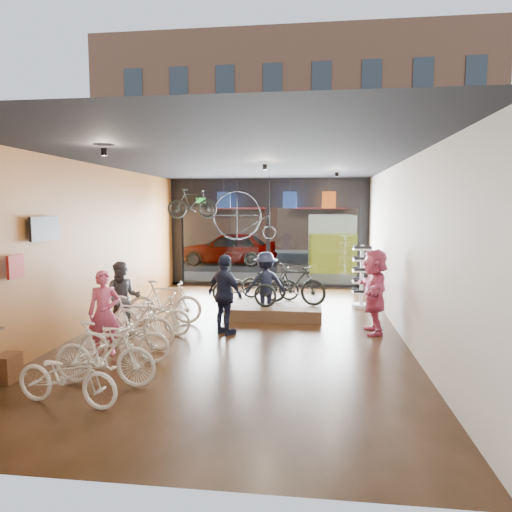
% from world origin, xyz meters
% --- Properties ---
extents(ground_plane, '(7.00, 12.00, 0.04)m').
position_xyz_m(ground_plane, '(0.00, 0.00, -0.02)').
color(ground_plane, black).
rests_on(ground_plane, ground).
extents(ceiling, '(7.00, 12.00, 0.04)m').
position_xyz_m(ceiling, '(0.00, 0.00, 3.82)').
color(ceiling, black).
rests_on(ceiling, ground).
extents(wall_left, '(0.04, 12.00, 3.80)m').
position_xyz_m(wall_left, '(-3.52, 0.00, 1.90)').
color(wall_left, '#98642B').
rests_on(wall_left, ground).
extents(wall_right, '(0.04, 12.00, 3.80)m').
position_xyz_m(wall_right, '(3.52, 0.00, 1.90)').
color(wall_right, beige).
rests_on(wall_right, ground).
extents(wall_back, '(7.00, 0.04, 3.80)m').
position_xyz_m(wall_back, '(0.00, -6.02, 1.90)').
color(wall_back, beige).
rests_on(wall_back, ground).
extents(storefront, '(7.00, 0.26, 3.80)m').
position_xyz_m(storefront, '(0.00, 6.00, 1.90)').
color(storefront, black).
rests_on(storefront, ground).
extents(exit_sign, '(0.35, 0.06, 0.18)m').
position_xyz_m(exit_sign, '(-2.40, 5.88, 3.05)').
color(exit_sign, '#198C26').
rests_on(exit_sign, storefront).
extents(street_road, '(30.00, 18.00, 0.02)m').
position_xyz_m(street_road, '(0.00, 15.00, -0.01)').
color(street_road, black).
rests_on(street_road, ground).
extents(sidewalk_near, '(30.00, 2.40, 0.12)m').
position_xyz_m(sidewalk_near, '(0.00, 7.20, 0.06)').
color(sidewalk_near, slate).
rests_on(sidewalk_near, ground).
extents(sidewalk_far, '(30.00, 2.00, 0.12)m').
position_xyz_m(sidewalk_far, '(0.00, 19.00, 0.06)').
color(sidewalk_far, slate).
rests_on(sidewalk_far, ground).
extents(opposite_building, '(26.00, 5.00, 14.00)m').
position_xyz_m(opposite_building, '(0.00, 21.50, 7.00)').
color(opposite_building, brown).
rests_on(opposite_building, ground).
extents(street_car, '(4.74, 1.91, 1.61)m').
position_xyz_m(street_car, '(-2.55, 12.00, 0.81)').
color(street_car, gray).
rests_on(street_car, street_road).
extents(box_truck, '(2.07, 6.22, 2.45)m').
position_xyz_m(box_truck, '(2.43, 11.00, 1.23)').
color(box_truck, silver).
rests_on(box_truck, street_road).
extents(floor_bike_0, '(1.68, 0.80, 0.85)m').
position_xyz_m(floor_bike_0, '(-1.84, -4.32, 0.42)').
color(floor_bike_0, beige).
rests_on(floor_bike_0, ground_plane).
extents(floor_bike_1, '(1.72, 0.55, 1.02)m').
position_xyz_m(floor_bike_1, '(-1.64, -3.59, 0.51)').
color(floor_bike_1, beige).
rests_on(floor_bike_1, ground_plane).
extents(floor_bike_2, '(1.74, 0.77, 0.88)m').
position_xyz_m(floor_bike_2, '(-1.79, -2.52, 0.44)').
color(floor_bike_2, beige).
rests_on(floor_bike_2, ground_plane).
extents(floor_bike_3, '(1.82, 0.76, 1.06)m').
position_xyz_m(floor_bike_3, '(-1.91, -1.72, 0.53)').
color(floor_bike_3, beige).
rests_on(floor_bike_3, ground_plane).
extents(floor_bike_4, '(1.78, 0.71, 0.92)m').
position_xyz_m(floor_bike_4, '(-1.91, -0.75, 0.46)').
color(floor_bike_4, beige).
rests_on(floor_bike_4, ground_plane).
extents(floor_bike_5, '(1.82, 0.74, 1.07)m').
position_xyz_m(floor_bike_5, '(-1.94, 0.27, 0.53)').
color(floor_bike_5, beige).
rests_on(floor_bike_5, ground_plane).
extents(display_platform, '(2.40, 1.80, 0.30)m').
position_xyz_m(display_platform, '(0.62, 1.54, 0.15)').
color(display_platform, '#4F3B22').
rests_on(display_platform, ground_plane).
extents(display_bike_left, '(1.82, 0.93, 0.91)m').
position_xyz_m(display_bike_left, '(-0.15, 1.18, 0.76)').
color(display_bike_left, black).
rests_on(display_bike_left, display_platform).
extents(display_bike_mid, '(1.82, 1.05, 1.05)m').
position_xyz_m(display_bike_mid, '(1.09, 1.53, 0.83)').
color(display_bike_mid, black).
rests_on(display_bike_mid, display_platform).
extents(display_bike_right, '(1.75, 0.93, 0.87)m').
position_xyz_m(display_bike_right, '(0.42, 2.11, 0.74)').
color(display_bike_right, black).
rests_on(display_bike_right, display_platform).
extents(customer_0, '(0.67, 0.53, 1.62)m').
position_xyz_m(customer_0, '(-2.32, -2.12, 0.81)').
color(customer_0, '#CC4C72').
rests_on(customer_0, ground_plane).
extents(customer_1, '(0.92, 0.79, 1.61)m').
position_xyz_m(customer_1, '(-2.56, -0.70, 0.81)').
color(customer_1, '#3F3F44').
rests_on(customer_1, ground_plane).
extents(customer_2, '(1.09, 0.98, 1.77)m').
position_xyz_m(customer_2, '(-0.32, -0.45, 0.89)').
color(customer_2, '#161C33').
rests_on(customer_2, ground_plane).
extents(customer_3, '(1.19, 0.87, 1.66)m').
position_xyz_m(customer_3, '(0.38, 1.39, 0.83)').
color(customer_3, '#161C33').
rests_on(customer_3, ground_plane).
extents(customer_5, '(0.59, 1.76, 1.88)m').
position_xyz_m(customer_5, '(2.94, 0.07, 0.94)').
color(customer_5, '#CC4C72').
rests_on(customer_5, ground_plane).
extents(sunglasses_rack, '(0.56, 0.48, 1.76)m').
position_xyz_m(sunglasses_rack, '(2.95, 2.71, 0.88)').
color(sunglasses_rack, white).
rests_on(sunglasses_rack, ground_plane).
extents(wall_merch, '(0.40, 2.40, 2.60)m').
position_xyz_m(wall_merch, '(-3.38, -3.50, 1.30)').
color(wall_merch, navy).
rests_on(wall_merch, wall_left).
extents(penny_farthing, '(1.99, 0.06, 1.59)m').
position_xyz_m(penny_farthing, '(-0.52, 4.35, 2.50)').
color(penny_farthing, black).
rests_on(penny_farthing, ceiling).
extents(hung_bike, '(1.63, 0.71, 0.95)m').
position_xyz_m(hung_bike, '(-2.28, 4.20, 2.93)').
color(hung_bike, black).
rests_on(hung_bike, ceiling).
extents(jersey_left, '(0.45, 0.03, 0.55)m').
position_xyz_m(jersey_left, '(-1.44, 5.20, 3.05)').
color(jersey_left, '#1E3F99').
rests_on(jersey_left, ceiling).
extents(jersey_mid, '(0.45, 0.03, 0.55)m').
position_xyz_m(jersey_mid, '(0.80, 5.20, 3.05)').
color(jersey_mid, '#1E3F99').
rests_on(jersey_mid, ceiling).
extents(jersey_right, '(0.45, 0.03, 0.55)m').
position_xyz_m(jersey_right, '(2.09, 5.20, 3.05)').
color(jersey_right, '#CC5919').
rests_on(jersey_right, ceiling).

